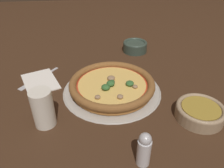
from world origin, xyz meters
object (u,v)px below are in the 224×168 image
object	(u,v)px
napkin	(40,81)
fork	(37,79)
bowl_near	(200,111)
pizza_tray	(112,90)
drinking_cup	(43,108)
pepper_shaker	(144,149)
bowl_far	(135,46)
pizza	(112,85)

from	to	relation	value
napkin	fork	xyz separation A→B (m)	(-0.02, -0.01, -0.00)
bowl_near	napkin	world-z (taller)	bowl_near
pizza_tray	drinking_cup	world-z (taller)	drinking_cup
napkin	pizza_tray	bearing A→B (deg)	71.18
napkin	pepper_shaker	distance (m)	0.52
drinking_cup	napkin	bearing A→B (deg)	-167.38
bowl_far	pizza	bearing A→B (deg)	-25.15
bowl_near	napkin	size ratio (longest dim) A/B	0.74
napkin	drinking_cup	bearing A→B (deg)	12.62
pizza_tray	drinking_cup	distance (m)	0.27
pizza_tray	bowl_near	bearing A→B (deg)	54.90
pizza	pizza_tray	bearing A→B (deg)	-165.84
bowl_near	pepper_shaker	bearing A→B (deg)	-56.48
drinking_cup	pepper_shaker	world-z (taller)	drinking_cup
bowl_far	pizza_tray	bearing A→B (deg)	-25.19
fork	pizza	bearing A→B (deg)	107.36
pizza	fork	bearing A→B (deg)	-111.40
napkin	pepper_shaker	world-z (taller)	pepper_shaker
bowl_far	pepper_shaker	bearing A→B (deg)	-10.15
pizza	bowl_far	size ratio (longest dim) A/B	2.64
pizza	drinking_cup	distance (m)	0.27
pizza_tray	pizza	bearing A→B (deg)	14.16
pizza_tray	bowl_far	bearing A→B (deg)	154.81
fork	bowl_far	bearing A→B (deg)	154.87
bowl_near	fork	world-z (taller)	bowl_near
bowl_far	pepper_shaker	size ratio (longest dim) A/B	1.19
bowl_far	fork	size ratio (longest dim) A/B	0.71
drinking_cup	napkin	xyz separation A→B (m)	(-0.24, -0.05, -0.06)
pizza_tray	bowl_near	world-z (taller)	bowl_near
bowl_near	napkin	distance (m)	0.59
bowl_far	drinking_cup	size ratio (longest dim) A/B	1.00
fork	pepper_shaker	bearing A→B (deg)	75.81
napkin	fork	world-z (taller)	napkin
napkin	pepper_shaker	bearing A→B (deg)	37.12
drinking_cup	fork	distance (m)	0.27
bowl_near	fork	bearing A→B (deg)	-118.23
bowl_far	napkin	xyz separation A→B (m)	(0.24, -0.43, -0.02)
pepper_shaker	fork	bearing A→B (deg)	-142.95
pizza_tray	napkin	bearing A→B (deg)	-108.82
bowl_near	fork	distance (m)	0.61
pizza	fork	world-z (taller)	pizza
pizza_tray	bowl_far	distance (m)	0.36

